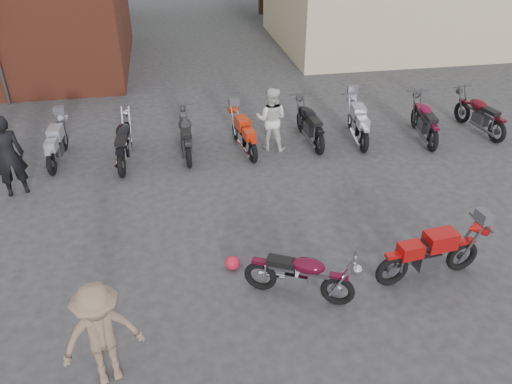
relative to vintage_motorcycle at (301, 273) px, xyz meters
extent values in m
plane|color=#2C2D2F|center=(-0.30, 0.51, -0.53)|extent=(90.00, 90.00, 0.00)
cube|color=tan|center=(8.20, 15.51, 1.22)|extent=(10.00, 8.00, 3.50)
ellipsoid|color=red|center=(-1.03, 0.94, -0.40)|extent=(0.31, 0.31, 0.25)
imported|color=black|center=(-5.49, 4.47, 0.43)|extent=(0.81, 0.66, 1.92)
imported|color=silver|center=(0.69, 5.68, 0.32)|extent=(1.00, 0.90, 1.69)
imported|color=#795F4B|center=(-3.08, -1.12, 0.32)|extent=(1.22, 0.89, 1.69)
camera|label=1|loc=(-1.89, -6.13, 5.43)|focal=35.00mm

